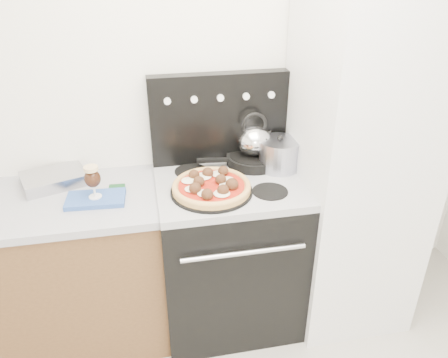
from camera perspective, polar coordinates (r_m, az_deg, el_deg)
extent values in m
cube|color=white|center=(2.44, -2.79, 10.02)|extent=(3.50, 0.01, 2.50)
cube|color=brown|center=(2.63, -24.36, -11.70)|extent=(1.45, 0.60, 0.86)
cube|color=#A5A5AF|center=(2.39, -26.46, -3.29)|extent=(1.48, 0.63, 0.04)
cube|color=black|center=(2.55, 0.58, -9.82)|extent=(0.76, 0.65, 0.88)
cube|color=#ADADB2|center=(2.30, 0.64, -0.73)|extent=(0.76, 0.65, 0.04)
cube|color=black|center=(2.43, -0.67, 7.95)|extent=(0.76, 0.08, 0.50)
cube|color=silver|center=(2.48, 16.83, 1.56)|extent=(0.64, 0.68, 1.90)
cube|color=silver|center=(2.46, -21.31, 0.05)|extent=(0.37, 0.32, 0.06)
cube|color=#3257A7|center=(2.23, -16.40, -2.54)|extent=(0.29, 0.18, 0.02)
cylinder|color=black|center=(2.18, -1.63, -1.60)|extent=(0.46, 0.46, 0.01)
cylinder|color=black|center=(2.47, 3.84, 2.60)|extent=(0.33, 0.33, 0.05)
cylinder|color=#A3A5B5|center=(2.40, 7.19, 3.09)|extent=(0.24, 0.24, 0.16)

